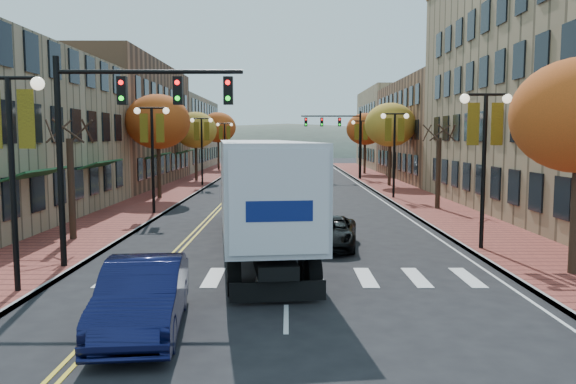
{
  "coord_description": "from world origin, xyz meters",
  "views": [
    {
      "loc": [
        0.04,
        -15.31,
        4.43
      ],
      "look_at": [
        0.05,
        7.2,
        2.2
      ],
      "focal_mm": 35.0,
      "sensor_mm": 36.0,
      "label": 1
    }
  ],
  "objects": [
    {
      "name": "traffic_mast_far",
      "position": [
        5.48,
        42.0,
        4.92
      ],
      "size": [
        6.1,
        0.34,
        7.0
      ],
      "color": "black",
      "rests_on": "ground"
    },
    {
      "name": "lamp_right_b",
      "position": [
        7.5,
        24.0,
        4.29
      ],
      "size": [
        1.96,
        0.36,
        6.05
      ],
      "color": "black",
      "rests_on": "ground"
    },
    {
      "name": "lamp_left_a",
      "position": [
        -7.5,
        0.0,
        4.29
      ],
      "size": [
        1.96,
        0.36,
        6.05
      ],
      "color": "black",
      "rests_on": "ground"
    },
    {
      "name": "tree_left_a",
      "position": [
        -9.0,
        8.0,
        2.25
      ],
      "size": [
        0.28,
        0.28,
        4.2
      ],
      "color": "#382619",
      "rests_on": "sidewalk_left"
    },
    {
      "name": "car_far_oncoming",
      "position": [
        1.35,
        71.52,
        0.72
      ],
      "size": [
        1.69,
        4.42,
        1.44
      ],
      "primitive_type": "imported",
      "rotation": [
        0.0,
        0.0,
        3.18
      ],
      "color": "#A9A8B0",
      "rests_on": "ground"
    },
    {
      "name": "traffic_mast_near",
      "position": [
        -5.48,
        3.0,
        4.92
      ],
      "size": [
        6.1,
        0.35,
        7.0
      ],
      "color": "black",
      "rests_on": "ground"
    },
    {
      "name": "building_left_far",
      "position": [
        -17.0,
        61.0,
        4.75
      ],
      "size": [
        12.0,
        26.0,
        9.5
      ],
      "primitive_type": "cube",
      "color": "#9E8966",
      "rests_on": "ground"
    },
    {
      "name": "building_right_far",
      "position": [
        18.5,
        64.0,
        5.5
      ],
      "size": [
        15.0,
        20.0,
        11.0
      ],
      "primitive_type": "cube",
      "color": "#9E8966",
      "rests_on": "ground"
    },
    {
      "name": "tree_right_b",
      "position": [
        9.0,
        18.0,
        2.25
      ],
      "size": [
        0.28,
        0.28,
        4.2
      ],
      "color": "#382619",
      "rests_on": "sidewalk_right"
    },
    {
      "name": "lamp_left_b",
      "position": [
        -7.5,
        16.0,
        4.29
      ],
      "size": [
        1.96,
        0.36,
        6.05
      ],
      "color": "black",
      "rests_on": "ground"
    },
    {
      "name": "building_right_mid",
      "position": [
        18.5,
        42.0,
        5.0
      ],
      "size": [
        15.0,
        24.0,
        10.0
      ],
      "primitive_type": "cube",
      "color": "brown",
      "rests_on": "ground"
    },
    {
      "name": "car_far_white",
      "position": [
        -0.5,
        49.18,
        0.83
      ],
      "size": [
        2.35,
        5.0,
        1.65
      ],
      "primitive_type": "imported",
      "rotation": [
        0.0,
        0.0,
        -0.08
      ],
      "color": "silver",
      "rests_on": "ground"
    },
    {
      "name": "lamp_left_c",
      "position": [
        -7.5,
        34.0,
        4.29
      ],
      "size": [
        1.96,
        0.36,
        6.05
      ],
      "color": "black",
      "rests_on": "ground"
    },
    {
      "name": "black_suv",
      "position": [
        1.74,
        6.84,
        0.62
      ],
      "size": [
        2.58,
        4.65,
        1.23
      ],
      "primitive_type": "imported",
      "rotation": [
        0.0,
        0.0,
        -0.12
      ],
      "color": "black",
      "rests_on": "ground"
    },
    {
      "name": "sidewalk_right",
      "position": [
        9.0,
        32.5,
        0.07
      ],
      "size": [
        4.0,
        85.0,
        0.15
      ],
      "primitive_type": "cube",
      "color": "brown",
      "rests_on": "ground"
    },
    {
      "name": "tree_right_d",
      "position": [
        9.0,
        50.0,
        5.29
      ],
      "size": [
        4.35,
        4.35,
        7.0
      ],
      "color": "#382619",
      "rests_on": "sidewalk_right"
    },
    {
      "name": "car_far_silver",
      "position": [
        3.79,
        60.95,
        0.65
      ],
      "size": [
        1.94,
        4.53,
        1.3
      ],
      "primitive_type": "imported",
      "rotation": [
        0.0,
        0.0,
        -0.03
      ],
      "color": "#B5B5BD",
      "rests_on": "ground"
    },
    {
      "name": "lamp_left_d",
      "position": [
        -7.5,
        52.0,
        4.29
      ],
      "size": [
        1.96,
        0.36,
        6.05
      ],
      "color": "black",
      "rests_on": "ground"
    },
    {
      "name": "tree_left_d",
      "position": [
        -9.0,
        58.0,
        5.6
      ],
      "size": [
        4.61,
        4.61,
        7.42
      ],
      "color": "#382619",
      "rests_on": "sidewalk_left"
    },
    {
      "name": "tree_left_b",
      "position": [
        -9.0,
        24.0,
        5.45
      ],
      "size": [
        4.48,
        4.48,
        7.21
      ],
      "color": "#382619",
      "rests_on": "sidewalk_left"
    },
    {
      "name": "sidewalk_left",
      "position": [
        -9.0,
        32.5,
        0.07
      ],
      "size": [
        4.0,
        85.0,
        0.15
      ],
      "primitive_type": "cube",
      "color": "brown",
      "rests_on": "ground"
    },
    {
      "name": "semi_truck",
      "position": [
        -1.2,
        6.99,
        2.49
      ],
      "size": [
        4.8,
        17.24,
        4.26
      ],
      "rotation": [
        0.0,
        0.0,
        0.12
      ],
      "color": "black",
      "rests_on": "ground"
    },
    {
      "name": "tree_right_c",
      "position": [
        9.0,
        34.0,
        5.45
      ],
      "size": [
        4.48,
        4.48,
        7.21
      ],
      "color": "#382619",
      "rests_on": "sidewalk_right"
    },
    {
      "name": "ground",
      "position": [
        0.0,
        0.0,
        0.0
      ],
      "size": [
        200.0,
        200.0,
        0.0
      ],
      "primitive_type": "plane",
      "color": "black",
      "rests_on": "ground"
    },
    {
      "name": "lamp_right_a",
      "position": [
        7.5,
        6.0,
        4.29
      ],
      "size": [
        1.96,
        0.36,
        6.05
      ],
      "color": "black",
      "rests_on": "ground"
    },
    {
      "name": "lamp_right_c",
      "position": [
        7.5,
        42.0,
        4.29
      ],
      "size": [
        1.96,
        0.36,
        6.05
      ],
      "color": "black",
      "rests_on": "ground"
    },
    {
      "name": "building_left_mid",
      "position": [
        -17.0,
        36.0,
        5.5
      ],
      "size": [
        12.0,
        24.0,
        11.0
      ],
      "primitive_type": "cube",
      "color": "brown",
      "rests_on": "ground"
    },
    {
      "name": "navy_sedan",
      "position": [
        -3.26,
        -2.86,
        0.81
      ],
      "size": [
        2.24,
        5.09,
        1.63
      ],
      "primitive_type": "imported",
      "rotation": [
        0.0,
        0.0,
        0.11
      ],
      "color": "#0D1137",
      "rests_on": "ground"
    },
    {
      "name": "tree_left_c",
      "position": [
        -9.0,
        40.0,
        5.05
      ],
      "size": [
        4.16,
        4.16,
        6.69
      ],
      "color": "#382619",
      "rests_on": "sidewalk_left"
    }
  ]
}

